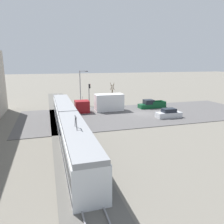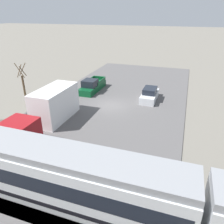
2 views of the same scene
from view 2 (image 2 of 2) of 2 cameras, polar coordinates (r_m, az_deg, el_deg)
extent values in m
plane|color=slate|center=(26.43, -0.12, 1.58)|extent=(320.00, 320.00, 0.00)
cube|color=#565454|center=(26.42, -0.12, 1.66)|extent=(17.08, 44.16, 0.08)
cube|color=#5B5954|center=(15.57, -18.85, -18.72)|extent=(65.53, 4.40, 0.08)
cube|color=gray|center=(15.90, -17.32, -16.85)|extent=(64.21, 0.10, 0.14)
cube|color=gray|center=(15.12, -20.61, -20.05)|extent=(64.21, 0.10, 0.14)
cube|color=silver|center=(13.63, -12.95, -16.45)|extent=(14.90, 2.62, 3.01)
cube|color=black|center=(13.40, -13.10, -15.29)|extent=(14.45, 2.65, 1.00)
cube|color=black|center=(14.25, -12.58, -19.28)|extent=(14.75, 2.66, 0.29)
cube|color=gray|center=(12.58, -13.70, -10.53)|extent=(14.90, 2.41, 0.43)
cube|color=maroon|center=(19.74, -22.90, -5.19)|extent=(2.56, 2.64, 2.26)
cube|color=white|center=(23.33, -14.61, 2.11)|extent=(2.56, 5.61, 3.32)
cube|color=#196B38|center=(23.92, -17.30, 3.20)|extent=(0.02, 2.80, 0.83)
cube|color=#0C4723|center=(31.56, -5.12, 6.40)|extent=(1.99, 5.76, 0.86)
cube|color=black|center=(30.59, -5.80, 7.52)|extent=(1.83, 1.96, 0.93)
cube|color=#0C4723|center=(32.77, -5.80, 8.31)|extent=(0.12, 2.88, 0.50)
cube|color=#0C4723|center=(32.08, -2.78, 8.04)|extent=(0.12, 2.88, 0.50)
cube|color=#0C4723|center=(33.79, -3.27, 8.90)|extent=(1.83, 0.23, 0.50)
cube|color=red|center=(34.27, -4.41, 8.37)|extent=(0.14, 0.04, 0.18)
cube|color=silver|center=(28.41, 9.77, 4.07)|extent=(1.80, 4.48, 0.91)
cube|color=black|center=(28.14, 9.88, 5.57)|extent=(1.55, 2.33, 0.67)
cylinder|color=brown|center=(28.50, -21.90, 5.33)|extent=(0.24, 0.24, 3.57)
cylinder|color=brown|center=(28.04, -23.06, 9.88)|extent=(0.09, 0.99, 1.37)
cylinder|color=brown|center=(27.67, -23.04, 9.97)|extent=(1.20, 0.09, 1.66)
cylinder|color=brown|center=(27.71, -22.27, 9.85)|extent=(0.09, 0.99, 1.37)
cylinder|color=brown|center=(28.03, -22.38, 10.25)|extent=(1.20, 0.09, 1.66)
camera|label=1|loc=(29.63, 95.74, -4.56)|focal=35.00mm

